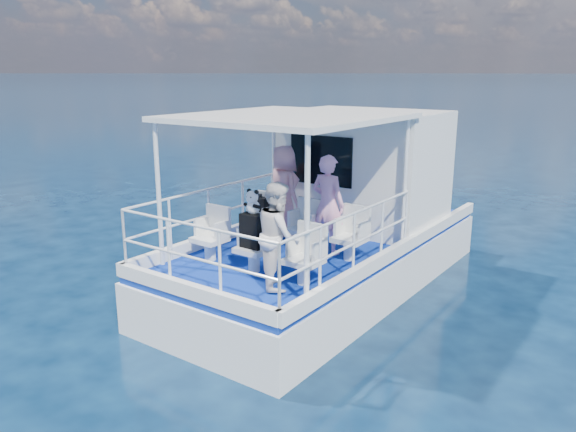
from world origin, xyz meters
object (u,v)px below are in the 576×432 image
object	(u,v)px
passenger_port_fwd	(284,190)
passenger_stbd_aft	(278,235)
backpack_center	(252,231)
panda	(253,202)

from	to	relation	value
passenger_port_fwd	passenger_stbd_aft	bearing A→B (deg)	149.24
passenger_stbd_aft	backpack_center	xyz separation A→B (m)	(-0.66, 0.24, -0.11)
passenger_port_fwd	passenger_stbd_aft	world-z (taller)	passenger_port_fwd
backpack_center	passenger_stbd_aft	bearing A→B (deg)	-19.95
passenger_port_fwd	backpack_center	world-z (taller)	passenger_port_fwd
passenger_stbd_aft	panda	bearing A→B (deg)	27.87
passenger_stbd_aft	panda	size ratio (longest dim) A/B	4.09
passenger_port_fwd	backpack_center	bearing A→B (deg)	137.99
backpack_center	panda	distance (m)	0.44
passenger_port_fwd	passenger_stbd_aft	distance (m)	2.63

